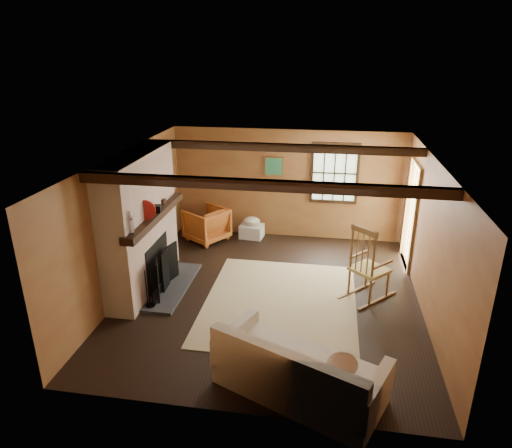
% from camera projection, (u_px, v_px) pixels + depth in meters
% --- Properties ---
extents(ground, '(5.50, 5.50, 0.00)m').
position_uv_depth(ground, '(270.00, 295.00, 7.87)').
color(ground, black).
rests_on(ground, ground).
extents(room_envelope, '(5.02, 5.52, 2.44)m').
position_uv_depth(room_envelope, '(286.00, 202.00, 7.48)').
color(room_envelope, olive).
rests_on(room_envelope, ground).
extents(fireplace, '(1.02, 2.30, 2.40)m').
position_uv_depth(fireplace, '(142.00, 229.00, 7.80)').
color(fireplace, '#A95741').
rests_on(fireplace, ground).
extents(rug, '(2.50, 3.00, 0.01)m').
position_uv_depth(rug, '(280.00, 302.00, 7.66)').
color(rug, tan).
rests_on(rug, ground).
extents(rocking_chair, '(1.02, 1.04, 1.33)m').
position_uv_depth(rocking_chair, '(368.00, 268.00, 7.62)').
color(rocking_chair, tan).
rests_on(rocking_chair, ground).
extents(sofa, '(2.24, 1.66, 0.83)m').
position_uv_depth(sofa, '(298.00, 375.00, 5.52)').
color(sofa, silver).
rests_on(sofa, ground).
extents(firewood_pile, '(0.70, 0.13, 0.25)m').
position_uv_depth(firewood_pile, '(203.00, 230.00, 10.36)').
color(firewood_pile, brown).
rests_on(firewood_pile, ground).
extents(laundry_basket, '(0.54, 0.44, 0.30)m').
position_uv_depth(laundry_basket, '(252.00, 231.00, 10.23)').
color(laundry_basket, white).
rests_on(laundry_basket, ground).
extents(basket_pillow, '(0.41, 0.34, 0.19)m').
position_uv_depth(basket_pillow, '(252.00, 221.00, 10.14)').
color(basket_pillow, silver).
rests_on(basket_pillow, laundry_basket).
extents(armchair, '(1.12, 1.11, 0.74)m').
position_uv_depth(armchair, '(206.00, 224.00, 10.01)').
color(armchair, '#BF6026').
rests_on(armchair, ground).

